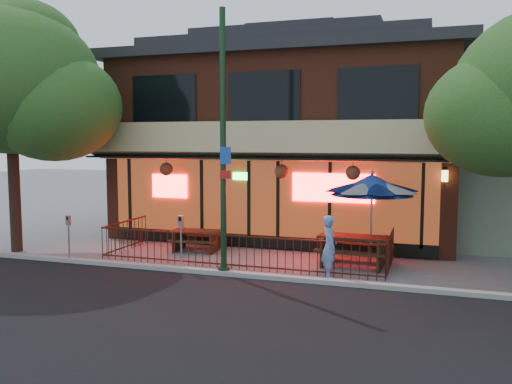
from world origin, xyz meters
TOP-DOWN VIEW (x-y plane):
  - ground at (0.00, 0.00)m, footprint 80.00×80.00m
  - asphalt_street at (0.00, -6.00)m, footprint 80.00×11.00m
  - curb at (0.00, -0.50)m, footprint 80.00×0.25m
  - restaurant_building at (0.00, 7.11)m, footprint 12.96×9.49m
  - patio_fence at (0.00, 0.50)m, footprint 8.44×2.62m
  - street_light at (0.00, -0.40)m, footprint 0.43×0.32m
  - street_tree_left at (-7.46, 0.39)m, footprint 5.60×5.60m
  - picnic_table_left at (-1.95, 2.15)m, footprint 1.70×1.37m
  - picnic_table_right at (3.19, 1.70)m, footprint 2.12×1.69m
  - patio_umbrella at (3.60, 2.18)m, footprint 2.37×2.37m
  - pedestrian at (2.76, 0.10)m, footprint 0.61×0.72m
  - parking_meter_near at (-1.26, -0.40)m, footprint 0.15×0.13m
  - parking_meter_far at (-4.88, -0.48)m, footprint 0.14×0.13m

SIDE VIEW (x-z plane):
  - ground at x=0.00m, z-range 0.00..0.00m
  - asphalt_street at x=0.00m, z-range 0.00..0.00m
  - curb at x=0.00m, z-range 0.00..0.12m
  - picnic_table_left at x=-1.95m, z-range 0.11..0.79m
  - picnic_table_right at x=3.19m, z-range 0.14..1.00m
  - patio_fence at x=0.00m, z-range 0.13..1.13m
  - pedestrian at x=2.76m, z-range 0.00..1.66m
  - parking_meter_far at x=-4.88m, z-range 0.25..1.64m
  - parking_meter_near at x=-1.26m, z-range 0.27..1.81m
  - patio_umbrella at x=3.60m, z-range 0.96..3.66m
  - street_light at x=0.00m, z-range -0.35..6.65m
  - restaurant_building at x=0.00m, z-range 0.10..8.15m
  - street_tree_left at x=-7.46m, z-range 1.64..9.70m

